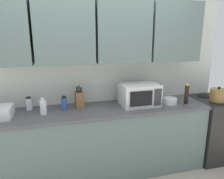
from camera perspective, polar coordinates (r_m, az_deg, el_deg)
The scene contains 11 objects.
wall_back_with_cabinets at distance 2.69m, azimuth -5.12°, elevation 10.24°, with size 3.70×0.38×2.60m.
counter_run at distance 2.78m, azimuth -3.73°, elevation -14.00°, with size 2.83×0.63×0.90m.
stove_range at distance 3.55m, azimuth 26.60°, elevation -9.11°, with size 0.76×0.64×0.91m.
kettle at distance 3.17m, azimuth 27.03°, elevation -1.39°, with size 0.21×0.21×0.21m.
microwave at distance 2.72m, azimuth 7.45°, elevation -1.34°, with size 0.48×0.37×0.28m.
knife_block at distance 2.64m, azimuth -8.93°, elevation -2.71°, with size 0.12×0.13×0.29m.
bottle_white_jar at distance 2.52m, azimuth -18.28°, elevation -4.52°, with size 0.07×0.07×0.19m.
bottle_soy_dark at distance 2.93m, azimuth 19.70°, elevation -1.20°, with size 0.05×0.05×0.27m.
bottle_blue_cleaner at distance 2.59m, azimuth -12.98°, elevation -3.72°, with size 0.06×0.06×0.18m.
bottle_clear_tall at distance 2.74m, azimuth -21.74°, elevation -3.59°, with size 0.08×0.08×0.16m.
bowl_ceramic_small at distance 2.88m, azimuth 15.55°, elevation -2.99°, with size 0.18×0.18×0.08m, color silver.
Camera 1 is at (-0.47, -2.71, 1.76)m, focal length 33.44 mm.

